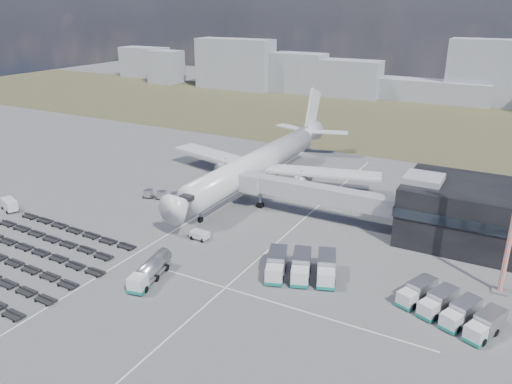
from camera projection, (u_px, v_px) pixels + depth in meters
The scene contains 15 objects.
ground at pixel (170, 241), 83.90m from camera, with size 420.00×420.00×0.00m, color #565659.
grass_strip at pixel (366, 118), 174.15m from camera, with size 420.00×90.00×0.01m, color #48472B.
lane_markings at pixel (229, 247), 81.97m from camera, with size 47.12×110.00×0.01m.
terminal at pixel (498, 217), 80.22m from camera, with size 30.40×16.40×11.00m.
jet_bridge at pixel (306, 192), 91.72m from camera, with size 30.30×3.80×7.05m.
airliner at pixel (261, 161), 108.60m from camera, with size 51.59×64.53×17.62m.
skyline at pixel (403, 79), 202.51m from camera, with size 305.44×25.19×25.01m.
fuel_tanker at pixel (150, 270), 71.72m from camera, with size 4.16×9.60×3.01m.
pushback_tug at pixel (200, 235), 84.40m from camera, with size 3.13×1.76×1.43m, color silver.
utility_van at pixel (10, 205), 96.05m from camera, with size 4.31×1.95×2.30m, color silver.
catering_truck at pixel (262, 177), 109.97m from camera, with size 3.26×7.14×3.21m.
service_trucks_near at pixel (301, 266), 72.56m from camera, with size 11.81×10.37×3.00m.
service_trucks_far at pixel (449, 307), 63.10m from camera, with size 13.25×10.39×2.60m.
uld_row at pixel (175, 197), 100.77m from camera, with size 14.34×4.49×1.57m.
baggage_dollies at pixel (16, 254), 78.70m from camera, with size 32.94×23.81×0.73m.
Camera 1 is at (49.03, -59.30, 37.38)m, focal length 35.00 mm.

